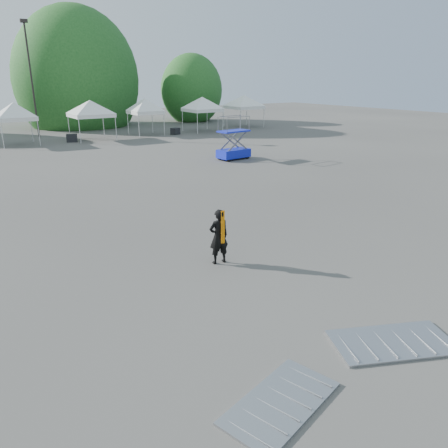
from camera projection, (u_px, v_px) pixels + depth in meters
ground at (177, 261)px, 13.05m from camera, size 120.00×120.00×0.00m
light_pole_east at (31, 73)px, 37.97m from camera, size 0.60×0.25×9.80m
tree_mid_e at (77, 80)px, 46.86m from camera, size 5.12×5.12×7.79m
tree_far_e at (192, 90)px, 52.58m from camera, size 3.84×3.84×5.84m
tent_e at (14, 106)px, 33.95m from camera, size 3.99×3.99×3.88m
tent_f at (90, 103)px, 36.90m from camera, size 4.65×4.65×3.88m
tent_g at (145, 101)px, 39.97m from camera, size 3.83×3.83×3.88m
tent_h at (202, 100)px, 42.64m from camera, size 4.40×4.40×3.88m
tent_extra_8 at (244, 98)px, 46.45m from camera, size 4.66×4.66×3.88m
man at (219, 237)px, 12.66m from camera, size 0.64×0.46×1.65m
scissor_lift at (234, 138)px, 28.54m from camera, size 2.26×1.28×2.79m
barrier_left at (280, 403)px, 7.34m from camera, size 2.39×1.62×0.07m
barrier_mid at (393, 342)px, 9.01m from camera, size 2.77×2.16×0.08m
crate_mid at (72, 138)px, 36.52m from camera, size 1.01×0.89×0.65m
crate_east at (175, 131)px, 41.20m from camera, size 0.96×0.88×0.61m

